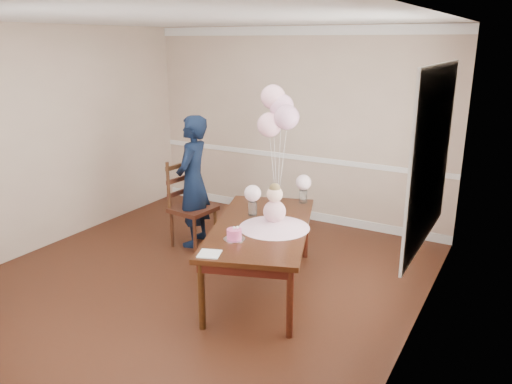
% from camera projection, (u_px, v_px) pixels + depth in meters
% --- Properties ---
extents(floor, '(4.50, 5.00, 0.00)m').
position_uv_depth(floor, '(193.00, 284.00, 5.35)').
color(floor, black).
rests_on(floor, ground).
extents(ceiling, '(4.50, 5.00, 0.02)m').
position_uv_depth(ceiling, '(182.00, 18.00, 4.56)').
color(ceiling, silver).
rests_on(ceiling, wall_back).
extents(wall_back, '(4.50, 0.02, 2.70)m').
position_uv_depth(wall_back, '(295.00, 126.00, 7.04)').
color(wall_back, tan).
rests_on(wall_back, floor).
extents(wall_left, '(0.02, 5.00, 2.70)m').
position_uv_depth(wall_left, '(38.00, 140.00, 6.02)').
color(wall_left, tan).
rests_on(wall_left, floor).
extents(wall_right, '(0.02, 5.00, 2.70)m').
position_uv_depth(wall_right, '(419.00, 195.00, 3.90)').
color(wall_right, tan).
rests_on(wall_right, floor).
extents(chair_rail_trim, '(4.50, 0.02, 0.07)m').
position_uv_depth(chair_rail_trim, '(294.00, 157.00, 7.16)').
color(chair_rail_trim, white).
rests_on(chair_rail_trim, wall_back).
extents(crown_molding, '(4.50, 0.02, 0.12)m').
position_uv_depth(crown_molding, '(297.00, 31.00, 6.66)').
color(crown_molding, white).
rests_on(crown_molding, wall_back).
extents(baseboard_trim, '(4.50, 0.02, 0.12)m').
position_uv_depth(baseboard_trim, '(293.00, 212.00, 7.41)').
color(baseboard_trim, silver).
rests_on(baseboard_trim, floor).
extents(window_frame, '(0.02, 1.66, 1.56)m').
position_uv_depth(window_frame, '(432.00, 157.00, 4.27)').
color(window_frame, silver).
rests_on(window_frame, wall_right).
extents(window_blinds, '(0.01, 1.50, 1.40)m').
position_uv_depth(window_blinds, '(430.00, 157.00, 4.27)').
color(window_blinds, white).
rests_on(window_blinds, wall_right).
extents(dining_table_top, '(1.51, 2.09, 0.05)m').
position_uv_depth(dining_table_top, '(261.00, 227.00, 5.08)').
color(dining_table_top, black).
rests_on(dining_table_top, table_leg_fl).
extents(table_apron, '(1.39, 1.97, 0.09)m').
position_uv_depth(table_apron, '(261.00, 233.00, 5.10)').
color(table_apron, black).
rests_on(table_apron, table_leg_fl).
extents(table_leg_fl, '(0.08, 0.08, 0.66)m').
position_uv_depth(table_leg_fl, '(202.00, 296.00, 4.44)').
color(table_leg_fl, black).
rests_on(table_leg_fl, floor).
extents(table_leg_fr, '(0.08, 0.08, 0.66)m').
position_uv_depth(table_leg_fr, '(290.00, 303.00, 4.30)').
color(table_leg_fr, black).
rests_on(table_leg_fr, floor).
extents(table_leg_bl, '(0.08, 0.08, 0.66)m').
position_uv_depth(table_leg_bl, '(241.00, 227.00, 6.06)').
color(table_leg_bl, black).
rests_on(table_leg_bl, floor).
extents(table_leg_br, '(0.08, 0.08, 0.66)m').
position_uv_depth(table_leg_br, '(306.00, 231.00, 5.93)').
color(table_leg_br, black).
rests_on(table_leg_br, floor).
extents(baby_skirt, '(0.91, 0.91, 0.09)m').
position_uv_depth(baby_skirt, '(274.00, 223.00, 4.99)').
color(baby_skirt, '#E7AAC2').
rests_on(baby_skirt, dining_table_top).
extents(baby_torso, '(0.23, 0.23, 0.23)m').
position_uv_depth(baby_torso, '(274.00, 211.00, 4.96)').
color(baby_torso, pink).
rests_on(baby_torso, baby_skirt).
extents(baby_head, '(0.16, 0.16, 0.16)m').
position_uv_depth(baby_head, '(275.00, 194.00, 4.91)').
color(baby_head, beige).
rests_on(baby_head, baby_torso).
extents(baby_hair, '(0.11, 0.11, 0.11)m').
position_uv_depth(baby_hair, '(275.00, 189.00, 4.89)').
color(baby_hair, brown).
rests_on(baby_hair, baby_head).
extents(cake_platter, '(0.26, 0.26, 0.01)m').
position_uv_depth(cake_platter, '(234.00, 239.00, 4.71)').
color(cake_platter, '#BCBBC0').
rests_on(cake_platter, dining_table_top).
extents(birthday_cake, '(0.18, 0.18, 0.09)m').
position_uv_depth(birthday_cake, '(234.00, 234.00, 4.69)').
color(birthday_cake, '#DA4482').
rests_on(birthday_cake, cake_platter).
extents(cake_flower_a, '(0.03, 0.03, 0.03)m').
position_uv_depth(cake_flower_a, '(234.00, 228.00, 4.67)').
color(cake_flower_a, white).
rests_on(cake_flower_a, birthday_cake).
extents(cake_flower_b, '(0.03, 0.03, 0.03)m').
position_uv_depth(cake_flower_b, '(238.00, 227.00, 4.69)').
color(cake_flower_b, white).
rests_on(cake_flower_b, birthday_cake).
extents(rose_vase_near, '(0.12, 0.12, 0.15)m').
position_uv_depth(rose_vase_near, '(253.00, 208.00, 5.34)').
color(rose_vase_near, silver).
rests_on(rose_vase_near, dining_table_top).
extents(roses_near, '(0.18, 0.18, 0.18)m').
position_uv_depth(roses_near, '(253.00, 193.00, 5.29)').
color(roses_near, silver).
rests_on(roses_near, rose_vase_near).
extents(rose_vase_far, '(0.12, 0.12, 0.15)m').
position_uv_depth(rose_vase_far, '(303.00, 196.00, 5.75)').
color(rose_vase_far, silver).
rests_on(rose_vase_far, dining_table_top).
extents(roses_far, '(0.18, 0.18, 0.18)m').
position_uv_depth(roses_far, '(304.00, 182.00, 5.70)').
color(roses_far, '#F6CED7').
rests_on(roses_far, rose_vase_far).
extents(napkin, '(0.24, 0.24, 0.01)m').
position_uv_depth(napkin, '(209.00, 254.00, 4.38)').
color(napkin, white).
rests_on(napkin, dining_table_top).
extents(balloon_weight, '(0.05, 0.05, 0.02)m').
position_uv_depth(balloon_weight, '(277.00, 208.00, 5.54)').
color(balloon_weight, '#BBBBBF').
rests_on(balloon_weight, dining_table_top).
extents(balloon_a, '(0.26, 0.26, 0.26)m').
position_uv_depth(balloon_a, '(269.00, 125.00, 5.29)').
color(balloon_a, '#FFB4C5').
rests_on(balloon_a, balloon_ribbon_a).
extents(balloon_b, '(0.26, 0.26, 0.26)m').
position_uv_depth(balloon_b, '(287.00, 117.00, 5.18)').
color(balloon_b, '#DA9ABB').
rests_on(balloon_b, balloon_ribbon_b).
extents(balloon_c, '(0.26, 0.26, 0.26)m').
position_uv_depth(balloon_c, '(281.00, 106.00, 5.30)').
color(balloon_c, '#EDA8CA').
rests_on(balloon_c, balloon_ribbon_c).
extents(balloon_d, '(0.26, 0.26, 0.26)m').
position_uv_depth(balloon_d, '(273.00, 97.00, 5.31)').
color(balloon_d, '#FDB3C5').
rests_on(balloon_d, balloon_ribbon_d).
extents(balloon_ribbon_a, '(0.08, 0.03, 0.79)m').
position_uv_depth(balloon_ribbon_a, '(273.00, 174.00, 5.44)').
color(balloon_ribbon_a, white).
rests_on(balloon_ribbon_a, balloon_weight).
extents(balloon_ribbon_b, '(0.11, 0.02, 0.88)m').
position_uv_depth(balloon_ribbon_b, '(282.00, 171.00, 5.38)').
color(balloon_ribbon_b, white).
rests_on(balloon_ribbon_b, balloon_weight).
extents(balloon_ribbon_c, '(0.02, 0.09, 0.97)m').
position_uv_depth(balloon_ribbon_c, '(279.00, 165.00, 5.44)').
color(balloon_ribbon_c, silver).
rests_on(balloon_ribbon_c, balloon_weight).
extents(balloon_ribbon_d, '(0.11, 0.07, 1.07)m').
position_uv_depth(balloon_ribbon_d, '(275.00, 160.00, 5.45)').
color(balloon_ribbon_d, silver).
rests_on(balloon_ribbon_d, balloon_weight).
extents(dining_chair_seat, '(0.52, 0.52, 0.05)m').
position_uv_depth(dining_chair_seat, '(193.00, 209.00, 6.23)').
color(dining_chair_seat, black).
rests_on(dining_chair_seat, chair_leg_fl).
extents(chair_leg_fl, '(0.05, 0.05, 0.46)m').
position_uv_depth(chair_leg_fl, '(172.00, 229.00, 6.26)').
color(chair_leg_fl, '#35190E').
rests_on(chair_leg_fl, floor).
extents(chair_leg_fr, '(0.05, 0.05, 0.46)m').
position_uv_depth(chair_leg_fr, '(195.00, 236.00, 6.04)').
color(chair_leg_fr, '#391B0F').
rests_on(chair_leg_fr, floor).
extents(chair_leg_bl, '(0.05, 0.05, 0.46)m').
position_uv_depth(chair_leg_bl, '(193.00, 221.00, 6.56)').
color(chair_leg_bl, '#311C0D').
rests_on(chair_leg_bl, floor).
extents(chair_leg_br, '(0.05, 0.05, 0.46)m').
position_uv_depth(chair_leg_br, '(215.00, 227.00, 6.34)').
color(chair_leg_br, '#3E2210').
rests_on(chair_leg_br, floor).
extents(chair_back_post_l, '(0.05, 0.05, 0.60)m').
position_uv_depth(chair_back_post_l, '(168.00, 186.00, 6.10)').
color(chair_back_post_l, '#361C0E').
rests_on(chair_back_post_l, dining_chair_seat).
extents(chair_back_post_r, '(0.05, 0.05, 0.60)m').
position_uv_depth(chair_back_post_r, '(190.00, 179.00, 6.41)').
color(chair_back_post_r, '#3A130F').
rests_on(chair_back_post_r, dining_chair_seat).
extents(chair_slat_low, '(0.08, 0.43, 0.05)m').
position_uv_depth(chair_slat_low, '(180.00, 192.00, 6.29)').
color(chair_slat_low, '#35150E').
rests_on(chair_slat_low, dining_chair_seat).
extents(chair_slat_mid, '(0.08, 0.43, 0.05)m').
position_uv_depth(chair_slat_mid, '(179.00, 179.00, 6.24)').
color(chair_slat_mid, '#37180F').
rests_on(chair_slat_mid, dining_chair_seat).
extents(chair_slat_top, '(0.08, 0.43, 0.05)m').
position_uv_depth(chair_slat_top, '(179.00, 166.00, 6.19)').
color(chair_slat_top, '#3B2010').
rests_on(chair_slat_top, dining_chair_seat).
extents(woman, '(0.53, 0.68, 1.65)m').
position_uv_depth(woman, '(193.00, 182.00, 6.20)').
color(woman, black).
rests_on(woman, floor).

